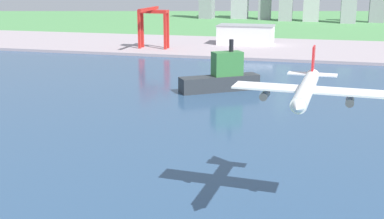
{
  "coord_description": "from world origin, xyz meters",
  "views": [
    {
      "loc": [
        28.96,
        31.28,
        63.74
      ],
      "look_at": [
        -9.15,
        178.85,
        22.94
      ],
      "focal_mm": 45.78,
      "sensor_mm": 36.0,
      "label": 1
    }
  ],
  "objects": [
    {
      "name": "warehouse_main",
      "position": [
        -39.22,
        502.53,
        11.81
      ],
      "size": [
        53.39,
        28.6,
        18.57
      ],
      "color": "white",
      "rests_on": "industrial_pier"
    },
    {
      "name": "airplane_landing",
      "position": [
        26.81,
        156.8,
        36.41
      ],
      "size": [
        38.97,
        41.34,
        12.57
      ],
      "color": "white"
    },
    {
      "name": "container_barge",
      "position": [
        -24.25,
        307.66,
        8.35
      ],
      "size": [
        45.29,
        35.34,
        29.81
      ],
      "color": "#2D3338",
      "rests_on": "water_bay"
    },
    {
      "name": "water_bay",
      "position": [
        0.0,
        240.0,
        0.07
      ],
      "size": [
        840.0,
        360.0,
        0.15
      ],
      "primitive_type": "cube",
      "color": "#2D4C70",
      "rests_on": "ground"
    },
    {
      "name": "industrial_pier",
      "position": [
        0.0,
        490.0,
        1.25
      ],
      "size": [
        840.0,
        140.0,
        2.5
      ],
      "primitive_type": "cube",
      "color": "#A2949B",
      "rests_on": "ground"
    },
    {
      "name": "port_crane_red",
      "position": [
        -115.91,
        450.97,
        29.74
      ],
      "size": [
        26.77,
        47.19,
        37.06
      ],
      "color": "red",
      "rests_on": "industrial_pier"
    },
    {
      "name": "ground_plane",
      "position": [
        0.0,
        300.0,
        0.0
      ],
      "size": [
        2400.0,
        2400.0,
        0.0
      ],
      "primitive_type": "plane",
      "color": "#4F8E50"
    }
  ]
}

